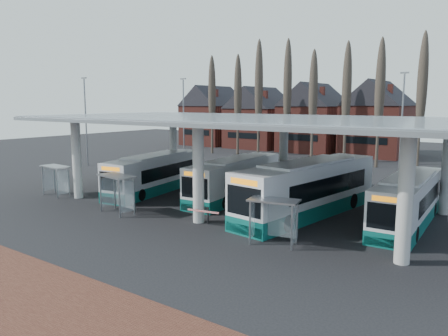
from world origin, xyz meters
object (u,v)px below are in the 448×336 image
Objects in this scene: shelter_0 at (57,174)px; bus_2 at (309,189)px; shelter_2 at (274,211)px; bus_0 at (156,174)px; bus_1 at (236,179)px; shelter_1 at (119,185)px; bus_3 at (408,201)px.

bus_2 is at bearing 22.20° from shelter_0.
shelter_2 is (1.10, -6.60, 0.05)m from bus_2.
bus_0 and bus_1 have the same top height.
shelter_1 is (-3.74, -8.43, 0.41)m from bus_1.
bus_0 is 4.31× the size of shelter_0.
bus_2 is at bearing -17.64° from bus_1.
bus_3 is (19.52, 1.59, -0.04)m from bus_0.
shelter_2 is (11.68, 0.30, -0.12)m from shelter_1.
shelter_0 is (-24.80, -7.38, 0.30)m from bus_3.
bus_2 is 4.71× the size of shelter_2.
bus_0 is at bearing -171.43° from bus_2.
bus_3 is 9.31m from shelter_2.
bus_1 is 0.86× the size of bus_2.
bus_1 is 9.23m from shelter_1.
shelter_0 is 0.89× the size of shelter_1.
shelter_2 is at bearing -32.97° from bus_0.
bus_3 is (5.87, 1.39, -0.28)m from bus_2.
bus_3 is 3.69× the size of shelter_1.
bus_2 is 4.46× the size of shelter_1.
bus_1 is 11.37m from shelter_2.
bus_1 is at bearing 176.80° from bus_3.
shelter_1 is (8.35, -0.91, 0.15)m from shelter_0.
shelter_1 is at bearing -139.14° from bus_2.
shelter_1 is at bearing -118.89° from bus_1.
bus_1 is 1.04× the size of bus_3.
bus_0 is at bearing 52.31° from shelter_0.
bus_0 is at bearing 123.85° from shelter_1.
shelter_0 is 0.94× the size of shelter_2.
shelter_2 is at bearing 10.70° from shelter_1.
bus_3 is at bearing 47.04° from shelter_2.
shelter_0 is 20.03m from shelter_2.
bus_3 is (12.71, -0.14, -0.04)m from bus_1.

